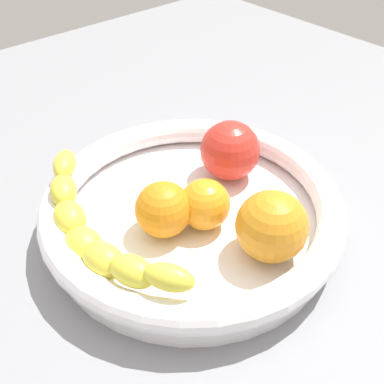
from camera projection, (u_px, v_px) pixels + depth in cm
name	position (u px, v px, depth cm)	size (l,w,h in cm)	color
kitchen_counter	(192.00, 238.00, 51.94)	(120.00, 120.00, 3.00)	gray
fruit_bowl	(192.00, 210.00, 49.35)	(31.25, 31.25, 5.01)	white
banana_draped_left	(92.00, 232.00, 43.40)	(24.01, 7.92, 5.33)	yellow
orange_front	(204.00, 205.00, 46.85)	(5.20, 5.20, 5.20)	orange
orange_mid_left	(161.00, 207.00, 46.22)	(5.62, 5.62, 5.62)	orange
orange_mid_right	(272.00, 226.00, 43.29)	(6.80, 6.80, 6.80)	orange
tomato_red	(230.00, 150.00, 52.88)	(6.76, 6.76, 6.76)	red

